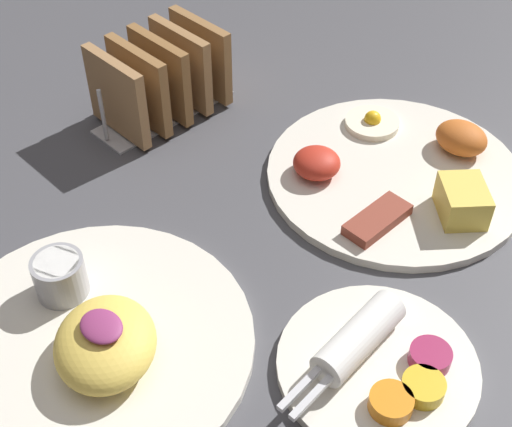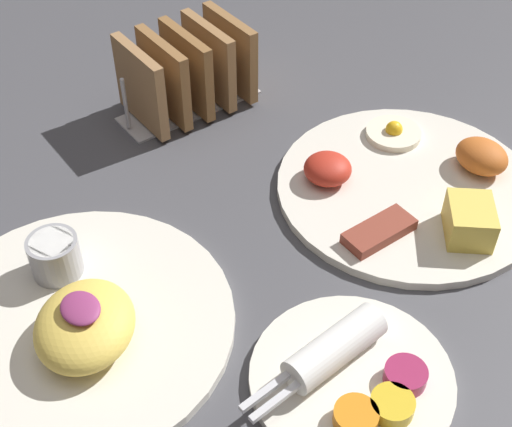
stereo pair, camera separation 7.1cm
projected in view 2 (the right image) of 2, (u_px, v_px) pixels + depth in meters
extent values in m
plane|color=#47474C|center=(219.00, 231.00, 0.73)|extent=(3.00, 3.00, 0.00)
cylinder|color=silver|center=(407.00, 188.00, 0.77)|extent=(0.28, 0.28, 0.01)
cube|color=#E5C64C|center=(469.00, 221.00, 0.70)|extent=(0.07, 0.07, 0.04)
ellipsoid|color=#C66023|center=(482.00, 156.00, 0.78)|extent=(0.06, 0.05, 0.03)
cylinder|color=#F4EACC|center=(392.00, 133.00, 0.83)|extent=(0.06, 0.06, 0.01)
sphere|color=yellow|center=(393.00, 129.00, 0.83)|extent=(0.02, 0.02, 0.02)
ellipsoid|color=red|center=(328.00, 169.00, 0.77)|extent=(0.05, 0.05, 0.03)
cube|color=brown|center=(379.00, 231.00, 0.71)|extent=(0.03, 0.08, 0.01)
cylinder|color=silver|center=(351.00, 379.00, 0.60)|extent=(0.17, 0.17, 0.01)
cylinder|color=orange|center=(356.00, 417.00, 0.56)|extent=(0.04, 0.04, 0.01)
cylinder|color=gold|center=(392.00, 406.00, 0.57)|extent=(0.04, 0.04, 0.01)
cylinder|color=#99234C|center=(405.00, 376.00, 0.59)|extent=(0.04, 0.04, 0.01)
cylinder|color=white|center=(335.00, 348.00, 0.60)|extent=(0.04, 0.10, 0.03)
cube|color=silver|center=(275.00, 402.00, 0.56)|extent=(0.01, 0.05, 0.00)
cube|color=silver|center=(265.00, 392.00, 0.56)|extent=(0.01, 0.05, 0.00)
cylinder|color=silver|center=(76.00, 324.00, 0.64)|extent=(0.29, 0.29, 0.01)
ellipsoid|color=#EAC651|center=(85.00, 325.00, 0.61)|extent=(0.13, 0.13, 0.04)
ellipsoid|color=#8C3366|center=(80.00, 308.00, 0.59)|extent=(0.04, 0.03, 0.01)
cylinder|color=#99999E|center=(55.00, 256.00, 0.67)|extent=(0.05, 0.05, 0.04)
cylinder|color=white|center=(52.00, 244.00, 0.66)|extent=(0.04, 0.04, 0.01)
cube|color=#B7B7BC|center=(190.00, 104.00, 0.89)|extent=(0.06, 0.18, 0.01)
cube|color=#986F46|center=(140.00, 87.00, 0.83)|extent=(0.10, 0.01, 0.10)
cube|color=brown|center=(164.00, 78.00, 0.84)|extent=(0.10, 0.01, 0.10)
cube|color=brown|center=(187.00, 69.00, 0.86)|extent=(0.10, 0.01, 0.10)
cube|color=olive|center=(209.00, 61.00, 0.87)|extent=(0.10, 0.01, 0.10)
cube|color=olive|center=(230.00, 53.00, 0.89)|extent=(0.10, 0.01, 0.10)
cylinder|color=#B7B7BC|center=(125.00, 104.00, 0.83)|extent=(0.01, 0.01, 0.07)
cylinder|color=#B7B7BC|center=(245.00, 57.00, 0.90)|extent=(0.01, 0.01, 0.07)
ellipsoid|color=silver|center=(138.00, 374.00, 0.60)|extent=(0.02, 0.02, 0.01)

